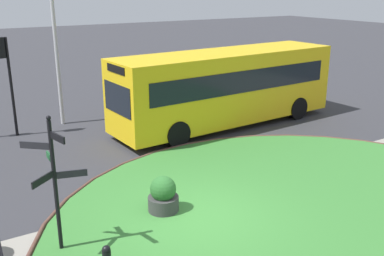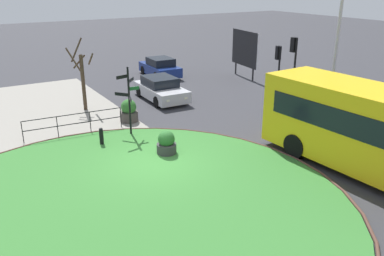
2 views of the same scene
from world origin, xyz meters
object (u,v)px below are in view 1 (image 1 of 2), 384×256
object	(u,v)px
bus_yellow	(226,86)
signpost_directional	(54,176)
lamppost_tall	(53,11)
planter_kerbside	(163,197)
traffic_light_far	(5,65)

from	to	relation	value
bus_yellow	signpost_directional	bearing A→B (deg)	30.93
signpost_directional	lamppost_tall	xyz separation A→B (m)	(2.93, 9.86, 2.92)
signpost_directional	bus_yellow	xyz separation A→B (m)	(8.87, 6.00, -0.16)
signpost_directional	bus_yellow	bearing A→B (deg)	34.08
bus_yellow	planter_kerbside	bearing A→B (deg)	39.78
traffic_light_far	bus_yellow	bearing A→B (deg)	157.24
signpost_directional	planter_kerbside	xyz separation A→B (m)	(2.83, 0.38, -1.38)
bus_yellow	traffic_light_far	distance (m)	8.81
lamppost_tall	bus_yellow	bearing A→B (deg)	-32.95
bus_yellow	traffic_light_far	xyz separation A→B (m)	(-8.12, 3.21, 1.16)
signpost_directional	bus_yellow	size ratio (longest dim) A/B	0.32
bus_yellow	lamppost_tall	bearing A→B (deg)	-36.10
traffic_light_far	planter_kerbside	size ratio (longest dim) A/B	3.70
signpost_directional	planter_kerbside	distance (m)	3.17
lamppost_tall	planter_kerbside	bearing A→B (deg)	-90.61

